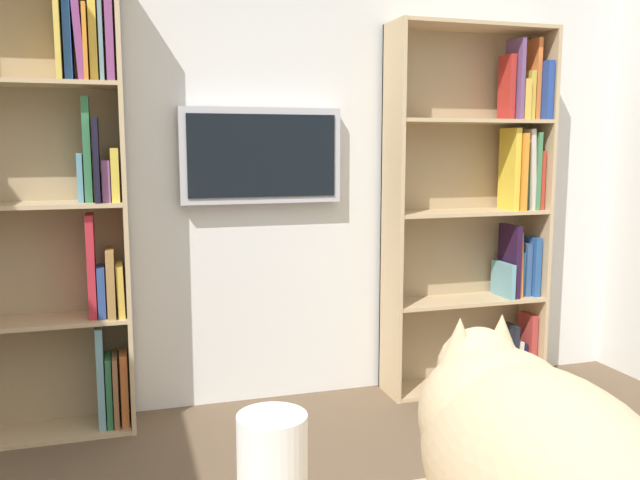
{
  "coord_description": "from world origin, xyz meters",
  "views": [
    {
      "loc": [
        0.75,
        1.3,
        1.4
      ],
      "look_at": [
        0.05,
        -1.02,
        1.05
      ],
      "focal_mm": 37.43,
      "sensor_mm": 36.0,
      "label": 1
    }
  ],
  "objects_px": {
    "bookshelf_left": "(484,208)",
    "cat": "(528,457)",
    "bookshelf_right": "(58,199)",
    "wall_mounted_tv": "(262,156)"
  },
  "relations": [
    {
      "from": "bookshelf_right",
      "to": "cat",
      "type": "bearing_deg",
      "value": 108.64
    },
    {
      "from": "bookshelf_left",
      "to": "cat",
      "type": "distance_m",
      "value": 2.91
    },
    {
      "from": "bookshelf_left",
      "to": "wall_mounted_tv",
      "type": "distance_m",
      "value": 1.31
    },
    {
      "from": "wall_mounted_tv",
      "to": "cat",
      "type": "height_order",
      "value": "wall_mounted_tv"
    },
    {
      "from": "bookshelf_right",
      "to": "wall_mounted_tv",
      "type": "xyz_separation_m",
      "value": [
        -1.0,
        -0.08,
        0.2
      ]
    },
    {
      "from": "bookshelf_left",
      "to": "cat",
      "type": "xyz_separation_m",
      "value": [
        1.42,
        2.54,
        -0.12
      ]
    },
    {
      "from": "cat",
      "to": "wall_mounted_tv",
      "type": "bearing_deg",
      "value": -93.13
    },
    {
      "from": "bookshelf_right",
      "to": "cat",
      "type": "relative_size",
      "value": 3.31
    },
    {
      "from": "wall_mounted_tv",
      "to": "cat",
      "type": "relative_size",
      "value": 1.25
    },
    {
      "from": "bookshelf_left",
      "to": "wall_mounted_tv",
      "type": "bearing_deg",
      "value": -3.64
    }
  ]
}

